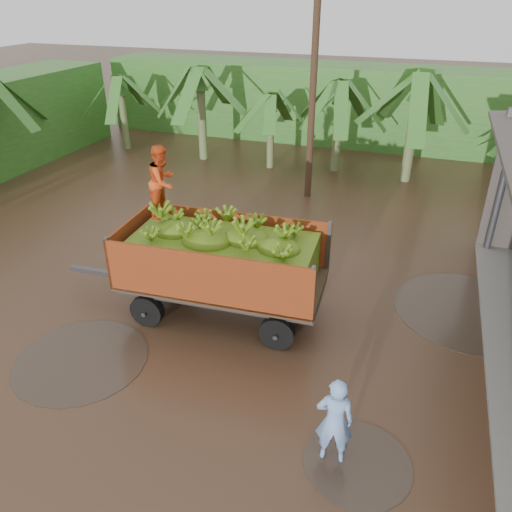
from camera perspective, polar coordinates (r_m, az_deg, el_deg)
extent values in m
plane|color=black|center=(11.68, -0.32, -7.62)|extent=(100.00, 100.00, 0.00)
cube|color=#2D661E|center=(25.92, 7.74, 16.98)|extent=(22.00, 3.00, 3.60)
cube|color=#47474C|center=(13.06, -17.05, -1.85)|extent=(1.83, 0.23, 0.12)
imported|color=#DA4A19|center=(11.62, -10.61, 8.35)|extent=(0.67, 0.84, 1.68)
imported|color=#7CA5E3|center=(8.40, 8.96, -18.10)|extent=(0.65, 0.47, 1.66)
cylinder|color=#47301E|center=(17.68, 6.58, 19.34)|extent=(0.24, 0.24, 8.23)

